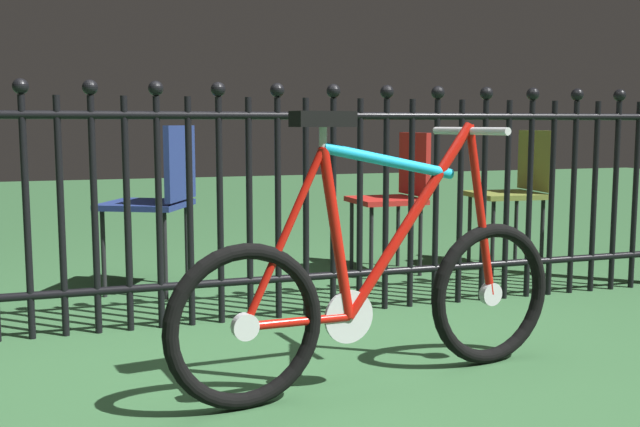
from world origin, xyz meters
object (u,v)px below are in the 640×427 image
Objects in this scene: chair_red at (398,188)px; chair_olive at (518,184)px; chair_navy at (160,191)px; bicycle at (378,293)px.

chair_olive reaches higher than chair_red.
chair_navy is at bearing 178.65° from chair_olive.
bicycle is 1.75× the size of chair_olive.
chair_navy is 1.05× the size of chair_red.
chair_navy is 2.15m from chair_olive.
bicycle is 2.29m from chair_olive.
chair_red is at bearing 168.94° from chair_olive.
bicycle is at bearing -116.39° from chair_red.
chair_red is 0.75m from chair_olive.
chair_red is (1.41, 0.09, -0.03)m from chair_navy.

